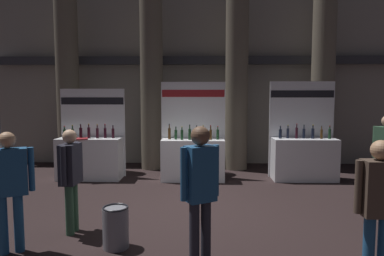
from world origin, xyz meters
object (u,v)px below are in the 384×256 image
object	(u,v)px
trash_bin	(116,227)
exhibitor_booth_1	(193,155)
visitor_1	(200,185)
visitor_2	(9,182)
exhibitor_booth_2	(304,155)
visitor_3	(71,172)
exhibitor_booth_0	(90,155)
visitor_4	(378,200)

from	to	relation	value
trash_bin	exhibitor_booth_1	bearing A→B (deg)	76.16
visitor_1	visitor_2	distance (m)	2.54
exhibitor_booth_2	visitor_2	world-z (taller)	exhibitor_booth_2
trash_bin	visitor_2	xyz separation A→B (m)	(-1.35, -0.19, 0.68)
exhibitor_booth_1	visitor_2	bearing A→B (deg)	-119.27
exhibitor_booth_1	trash_bin	world-z (taller)	exhibitor_booth_1
exhibitor_booth_1	visitor_3	xyz separation A→B (m)	(-1.77, -3.45, 0.32)
exhibitor_booth_1	trash_bin	distance (m)	4.09
visitor_2	visitor_1	bearing A→B (deg)	144.81
exhibitor_booth_0	visitor_3	world-z (taller)	exhibitor_booth_0
exhibitor_booth_1	trash_bin	xyz separation A→B (m)	(-0.98, -3.96, -0.33)
exhibitor_booth_0	visitor_1	bearing A→B (deg)	-58.44
visitor_2	trash_bin	bearing A→B (deg)	160.81
visitor_2	exhibitor_booth_1	bearing A→B (deg)	-146.61
visitor_1	visitor_4	world-z (taller)	visitor_1
exhibitor_booth_2	visitor_1	world-z (taller)	exhibitor_booth_2
exhibitor_booth_0	visitor_4	bearing A→B (deg)	-45.70
exhibitor_booth_2	visitor_4	world-z (taller)	exhibitor_booth_2
trash_bin	visitor_4	size ratio (longest dim) A/B	0.36
exhibitor_booth_2	visitor_1	bearing A→B (deg)	-119.35
exhibitor_booth_1	visitor_1	xyz separation A→B (m)	(0.19, -4.50, 0.41)
exhibitor_booth_1	visitor_3	bearing A→B (deg)	-117.15
exhibitor_booth_2	visitor_3	world-z (taller)	exhibitor_booth_2
trash_bin	visitor_2	bearing A→B (deg)	-171.85
exhibitor_booth_2	trash_bin	distance (m)	5.51
exhibitor_booth_0	exhibitor_booth_1	size ratio (longest dim) A/B	0.93
exhibitor_booth_0	trash_bin	world-z (taller)	exhibitor_booth_0
exhibitor_booth_0	trash_bin	size ratio (longest dim) A/B	3.91
exhibitor_booth_2	visitor_1	distance (m)	5.26
exhibitor_booth_2	visitor_4	bearing A→B (deg)	-97.28
visitor_1	visitor_4	bearing A→B (deg)	140.76
visitor_2	visitor_3	bearing A→B (deg)	-155.86
trash_bin	visitor_3	xyz separation A→B (m)	(-0.80, 0.51, 0.65)
visitor_1	exhibitor_booth_0	bearing A→B (deg)	-88.48
exhibitor_booth_1	visitor_4	bearing A→B (deg)	-66.08
trash_bin	visitor_1	xyz separation A→B (m)	(1.16, -0.54, 0.74)
visitor_4	exhibitor_booth_0	bearing A→B (deg)	-45.78
exhibitor_booth_0	exhibitor_booth_1	xyz separation A→B (m)	(2.59, -0.03, 0.01)
trash_bin	visitor_4	world-z (taller)	visitor_4
exhibitor_booth_2	visitor_3	size ratio (longest dim) A/B	1.54
exhibitor_booth_1	exhibitor_booth_2	xyz separation A→B (m)	(2.76, 0.07, 0.01)
exhibitor_booth_2	exhibitor_booth_0	bearing A→B (deg)	-179.58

